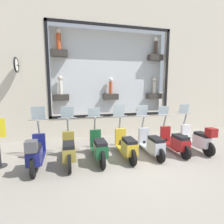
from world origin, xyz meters
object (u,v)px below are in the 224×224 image
at_px(scooter_white_0, 198,138).
at_px(scooter_red_1, 175,141).
at_px(scooter_silver_2, 152,144).
at_px(scooter_green_4, 99,147).
at_px(scooter_olive_5, 69,150).
at_px(scooter_yellow_3, 126,145).
at_px(scooter_navy_6, 36,152).

height_order(scooter_white_0, scooter_red_1, scooter_white_0).
height_order(scooter_white_0, scooter_silver_2, scooter_silver_2).
bearing_deg(scooter_green_4, scooter_silver_2, -90.21).
bearing_deg(scooter_olive_5, scooter_green_4, -90.10).
relative_size(scooter_yellow_3, scooter_olive_5, 1.00).
xyz_separation_m(scooter_yellow_3, scooter_green_4, (0.00, 0.90, 0.01)).
bearing_deg(scooter_white_0, scooter_green_4, 88.95).
distance_m(scooter_white_0, scooter_yellow_3, 2.71).
bearing_deg(scooter_olive_5, scooter_navy_6, 93.85).
bearing_deg(scooter_silver_2, scooter_navy_6, 90.84).
distance_m(scooter_olive_5, scooter_navy_6, 0.90).
relative_size(scooter_red_1, scooter_silver_2, 1.00).
height_order(scooter_yellow_3, scooter_olive_5, scooter_yellow_3).
distance_m(scooter_green_4, scooter_navy_6, 1.80).
bearing_deg(scooter_white_0, scooter_red_1, 86.30).
bearing_deg(scooter_navy_6, scooter_olive_5, -86.15).
xyz_separation_m(scooter_red_1, scooter_silver_2, (0.00, 0.90, -0.00)).
height_order(scooter_green_4, scooter_olive_5, scooter_olive_5).
bearing_deg(scooter_green_4, scooter_olive_5, 89.90).
bearing_deg(scooter_red_1, scooter_white_0, -93.70).
distance_m(scooter_silver_2, scooter_olive_5, 2.71).
bearing_deg(scooter_navy_6, scooter_yellow_3, -88.75).
height_order(scooter_white_0, scooter_olive_5, scooter_olive_5).
height_order(scooter_red_1, scooter_green_4, scooter_green_4).
height_order(scooter_green_4, scooter_navy_6, scooter_navy_6).
xyz_separation_m(scooter_white_0, scooter_green_4, (0.07, 3.61, -0.03)).
xyz_separation_m(scooter_yellow_3, scooter_olive_5, (0.00, 1.80, 0.01)).
distance_m(scooter_white_0, scooter_green_4, 3.61).
distance_m(scooter_silver_2, scooter_navy_6, 3.61).
relative_size(scooter_silver_2, scooter_green_4, 0.99).
xyz_separation_m(scooter_white_0, scooter_navy_6, (0.01, 5.41, 0.01)).
relative_size(scooter_red_1, scooter_green_4, 0.99).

